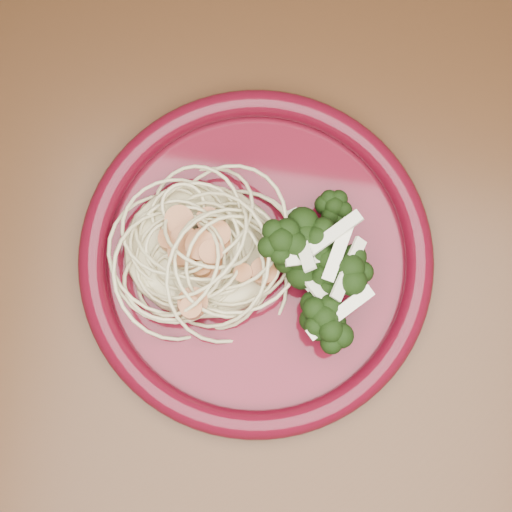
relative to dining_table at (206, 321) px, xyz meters
The scene contains 6 objects.
dining_table is the anchor object (origin of this frame).
dinner_plate 0.13m from the dining_table, 49.99° to the left, with size 0.32×0.32×0.03m.
spaghetti_pile 0.13m from the dining_table, 94.86° to the left, with size 0.14×0.12×0.03m, color #CAC28F.
scallop_cluster 0.17m from the dining_table, 94.86° to the left, with size 0.12×0.12×0.04m, color #BB7544, non-canonical shape.
broccoli_pile 0.18m from the dining_table, 27.06° to the left, with size 0.09×0.15×0.05m, color black.
onion_garnish 0.20m from the dining_table, 27.06° to the left, with size 0.06×0.10×0.06m, color #E8E7C4, non-canonical shape.
Camera 1 is at (0.06, -0.07, 1.39)m, focal length 50.00 mm.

